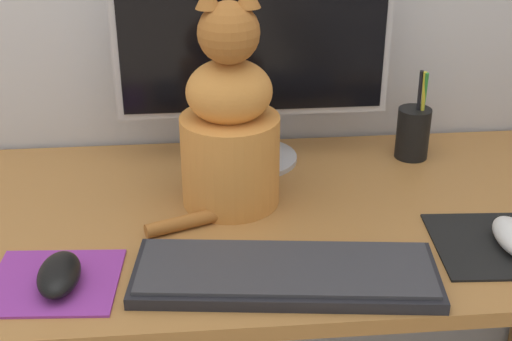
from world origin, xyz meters
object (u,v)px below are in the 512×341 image
Objects in this scene: monitor at (253,50)px; pen_cup at (413,132)px; computer_mouse_left at (59,274)px; keyboard at (286,273)px; cat at (230,127)px.

monitor reaches higher than pen_cup.
computer_mouse_left is at bearing -128.65° from monitor.
computer_mouse_left is at bearing -175.32° from keyboard.
keyboard is (0.01, -0.40, -0.21)m from monitor.
computer_mouse_left is (-0.32, 0.01, 0.01)m from keyboard.
cat is 0.40m from pen_cup.
cat reaches higher than computer_mouse_left.
pen_cup is at bearing 21.24° from cat.
pen_cup is at bearing 59.18° from keyboard.
pen_cup is (0.30, 0.39, 0.04)m from keyboard.
pen_cup is (0.62, 0.38, 0.03)m from computer_mouse_left.
monitor is 1.32× the size of cat.
cat is at bearing 111.95° from keyboard.
monitor is 1.11× the size of keyboard.
monitor reaches higher than computer_mouse_left.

